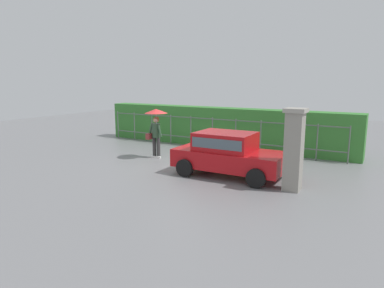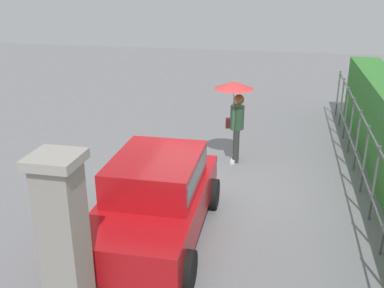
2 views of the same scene
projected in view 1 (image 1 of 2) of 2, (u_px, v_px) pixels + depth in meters
The scene contains 6 objects.
ground_plane at pixel (184, 165), 13.14m from camera, with size 40.00×40.00×0.00m, color slate.
car at pixel (228, 152), 11.54m from camera, with size 3.76×1.91×1.48m.
pedestrian at pixel (156, 123), 14.04m from camera, with size 0.94×0.94×2.05m.
gate_pillar at pixel (294, 149), 9.90m from camera, with size 0.60×0.60×2.42m.
fence_section at pixel (212, 132), 16.04m from camera, with size 11.83×0.05×1.50m.
hedge_row at pixel (220, 127), 16.67m from camera, with size 12.78×0.90×1.90m, color #387F33.
Camera 1 is at (6.78, -10.83, 3.20)m, focal length 32.03 mm.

